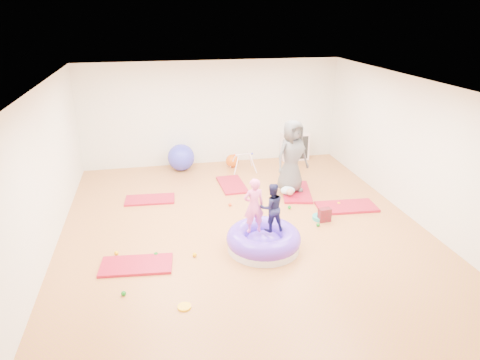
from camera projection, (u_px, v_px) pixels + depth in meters
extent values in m
cube|color=#BD6A43|center=(243.00, 228.00, 8.46)|extent=(7.00, 8.00, 0.01)
cube|color=white|center=(244.00, 85.00, 7.42)|extent=(7.00, 8.00, 0.01)
cube|color=white|center=(212.00, 113.00, 11.57)|extent=(7.00, 0.01, 2.80)
cube|color=white|center=(327.00, 289.00, 4.30)|extent=(7.00, 0.01, 2.80)
cube|color=white|center=(43.00, 175.00, 7.28)|extent=(0.01, 8.00, 2.80)
cube|color=white|center=(413.00, 149.00, 8.60)|extent=(0.01, 8.00, 2.80)
cube|color=#A6192C|center=(136.00, 265.00, 7.17)|extent=(1.24, 0.71, 0.05)
cube|color=#A6192C|center=(150.00, 199.00, 9.66)|extent=(1.13, 0.62, 0.05)
cube|color=#A6192C|center=(232.00, 185.00, 10.47)|extent=(0.62, 1.17, 0.05)
cube|color=#A6192C|center=(347.00, 207.00, 9.30)|extent=(1.32, 0.73, 0.05)
cube|color=#A6192C|center=(296.00, 192.00, 10.06)|extent=(0.91, 1.39, 0.05)
cylinder|color=silver|center=(263.00, 245.00, 7.70)|extent=(1.30, 1.30, 0.15)
torus|color=#5E32D7|center=(264.00, 238.00, 7.65)|extent=(1.34, 1.34, 0.36)
ellipsoid|color=#5E32D7|center=(263.00, 242.00, 7.68)|extent=(0.71, 0.71, 0.32)
imported|color=pink|center=(254.00, 203.00, 7.41)|extent=(0.39, 0.27, 1.02)
imported|color=#1D1D47|center=(272.00, 205.00, 7.48)|extent=(0.45, 0.36, 0.90)
imported|color=#535353|center=(292.00, 156.00, 9.75)|extent=(0.95, 0.76, 1.69)
ellipsoid|color=silver|center=(288.00, 190.00, 9.82)|extent=(0.34, 0.22, 0.20)
sphere|color=tan|center=(290.00, 192.00, 9.67)|extent=(0.16, 0.16, 0.16)
sphere|color=#FFB900|center=(116.00, 253.00, 7.51)|extent=(0.08, 0.08, 0.08)
sphere|color=#E94D1D|center=(230.00, 205.00, 9.36)|extent=(0.08, 0.08, 0.08)
sphere|color=#FFB900|center=(256.00, 200.00, 9.57)|extent=(0.08, 0.08, 0.08)
sphere|color=#FFB900|center=(195.00, 255.00, 7.45)|extent=(0.08, 0.08, 0.08)
sphere|color=#117B1A|center=(289.00, 207.00, 9.24)|extent=(0.08, 0.08, 0.08)
sphere|color=#E94D1D|center=(287.00, 247.00, 7.69)|extent=(0.08, 0.08, 0.08)
sphere|color=#117B1A|center=(318.00, 225.00, 8.49)|extent=(0.08, 0.08, 0.08)
sphere|color=#117B1A|center=(156.00, 254.00, 7.47)|extent=(0.08, 0.08, 0.08)
sphere|color=#117B1A|center=(124.00, 293.00, 6.44)|extent=(0.08, 0.08, 0.08)
sphere|color=#FFB900|center=(339.00, 204.00, 9.42)|extent=(0.08, 0.08, 0.08)
sphere|color=#383BD8|center=(181.00, 157.00, 11.37)|extent=(0.71, 0.71, 0.71)
sphere|color=#DF5E11|center=(232.00, 161.00, 11.66)|extent=(0.35, 0.35, 0.35)
cylinder|color=white|center=(236.00, 165.00, 11.09)|extent=(0.18, 0.19, 0.49)
cylinder|color=white|center=(233.00, 160.00, 11.47)|extent=(0.18, 0.19, 0.49)
cylinder|color=white|center=(253.00, 164.00, 11.18)|extent=(0.18, 0.19, 0.49)
cylinder|color=white|center=(250.00, 159.00, 11.56)|extent=(0.18, 0.19, 0.49)
cylinder|color=white|center=(243.00, 154.00, 11.25)|extent=(0.47, 0.03, 0.03)
sphere|color=#E94D1D|center=(235.00, 155.00, 11.20)|extent=(0.06, 0.06, 0.06)
sphere|color=#383BD8|center=(252.00, 154.00, 11.29)|extent=(0.06, 0.06, 0.06)
cube|color=white|center=(295.00, 146.00, 12.21)|extent=(0.77, 0.37, 0.77)
cube|color=black|center=(297.00, 148.00, 12.05)|extent=(0.66, 0.02, 0.66)
cube|color=white|center=(295.00, 147.00, 12.16)|extent=(0.02, 0.26, 0.68)
cube|color=white|center=(295.00, 147.00, 12.16)|extent=(0.68, 0.26, 0.02)
cylinder|color=teal|center=(320.00, 218.00, 8.79)|extent=(0.33, 0.33, 0.07)
cube|color=maroon|center=(325.00, 215.00, 8.67)|extent=(0.26, 0.18, 0.28)
cylinder|color=#FFB900|center=(184.00, 307.00, 6.18)|extent=(0.20, 0.20, 0.03)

